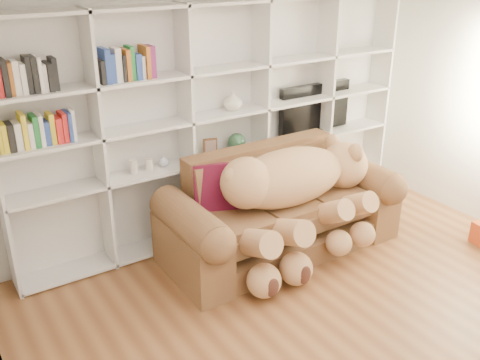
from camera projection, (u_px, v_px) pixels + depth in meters
floor at (380, 345)px, 4.15m from camera, size 5.00×5.00×0.00m
wall_left at (12, 312)px, 2.37m from camera, size 0.02×5.00×2.70m
wall_back at (214, 104)px, 5.54m from camera, size 5.00×0.02×2.70m
bookshelf at (201, 115)px, 5.33m from camera, size 4.43×0.35×2.40m
sofa at (279, 214)px, 5.37m from camera, size 2.39×1.03×1.01m
teddy_bear at (295, 190)px, 5.10m from camera, size 1.86×1.00×1.08m
throw_pillow at (218, 188)px, 5.05m from camera, size 0.53×0.42×0.49m
tv at (314, 109)px, 6.13m from camera, size 0.96×0.18×0.57m
picture_frame at (210, 147)px, 5.45m from camera, size 0.15×0.07×0.18m
green_vase at (237, 142)px, 5.62m from camera, size 0.19×0.19×0.19m
figurine_tall at (134, 167)px, 5.05m from camera, size 0.08×0.08×0.14m
figurine_short at (149, 164)px, 5.13m from camera, size 0.07×0.07×0.12m
snow_globe at (164, 162)px, 5.21m from camera, size 0.09×0.09×0.09m
shelf_vase at (233, 101)px, 5.41m from camera, size 0.20×0.20×0.20m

